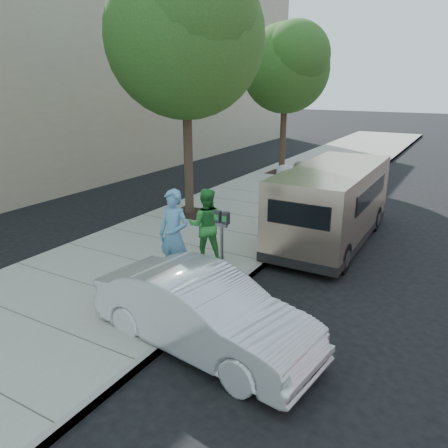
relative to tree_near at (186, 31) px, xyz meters
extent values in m
plane|color=black|center=(2.25, -2.40, -5.55)|extent=(120.00, 120.00, 0.00)
cube|color=gray|center=(1.25, -2.40, -5.47)|extent=(5.00, 60.00, 0.15)
cube|color=gray|center=(3.69, -2.40, -5.47)|extent=(0.12, 60.00, 0.16)
cube|color=black|center=(-0.05, 0.00, -5.39)|extent=(1.20, 1.20, 0.01)
cylinder|color=#38281E|center=(-0.05, 0.00, -3.42)|extent=(0.28, 0.28, 3.96)
sphere|color=#1D4A18|center=(-0.05, 0.00, -0.17)|extent=(4.60, 4.60, 4.60)
sphere|color=#1D4A18|center=(0.55, -0.40, 0.33)|extent=(3.45, 3.45, 3.45)
sphere|color=#1D4A18|center=(-0.55, 0.50, 0.13)|extent=(3.22, 3.22, 3.22)
cube|color=black|center=(-0.05, 7.60, -5.39)|extent=(1.20, 1.20, 0.01)
cylinder|color=#38281E|center=(-0.05, 7.60, -3.64)|extent=(0.28, 0.28, 3.52)
sphere|color=#1D4A18|center=(-0.05, 7.60, -0.83)|extent=(3.80, 3.80, 3.80)
sphere|color=#1D4A18|center=(0.55, 7.20, -0.33)|extent=(2.85, 2.85, 2.85)
sphere|color=#1D4A18|center=(-0.55, 8.10, -0.53)|extent=(2.66, 2.66, 2.66)
cylinder|color=gray|center=(3.45, -3.96, -4.77)|extent=(0.06, 0.06, 1.25)
cube|color=gray|center=(3.45, -3.96, -4.10)|extent=(0.25, 0.08, 0.09)
cube|color=#2D2D30|center=(3.36, -3.95, -3.95)|extent=(0.14, 0.12, 0.25)
cube|color=#2D2D30|center=(3.55, -3.96, -3.95)|extent=(0.14, 0.12, 0.25)
cube|color=beige|center=(4.56, -0.04, -4.41)|extent=(1.91, 5.12, 1.88)
cube|color=beige|center=(4.55, 2.75, -4.88)|extent=(1.74, 0.53, 0.80)
cube|color=black|center=(4.56, -2.61, -4.08)|extent=(1.42, 0.02, 0.52)
cylinder|color=black|center=(3.72, 1.64, -5.19)|extent=(0.25, 0.72, 0.72)
cylinder|color=black|center=(5.38, 1.65, -5.19)|extent=(0.25, 0.72, 0.72)
cylinder|color=black|center=(3.73, -1.84, -5.19)|extent=(0.25, 0.72, 0.72)
cylinder|color=black|center=(5.39, -1.83, -5.19)|extent=(0.25, 0.72, 0.72)
imported|color=silver|center=(4.25, -5.91, -4.90)|extent=(4.10, 1.90, 1.30)
imported|color=#5D9DC6|center=(2.45, -4.21, -4.42)|extent=(0.71, 0.47, 1.95)
imported|color=green|center=(2.49, -3.03, -4.53)|extent=(1.05, 0.97, 1.73)
imported|color=#949396|center=(3.45, -0.68, -4.39)|extent=(1.07, 0.78, 2.01)
imported|color=gray|center=(3.45, 0.39, -4.43)|extent=(1.00, 1.22, 1.94)
camera|label=1|loc=(7.64, -11.15, -1.37)|focal=35.00mm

